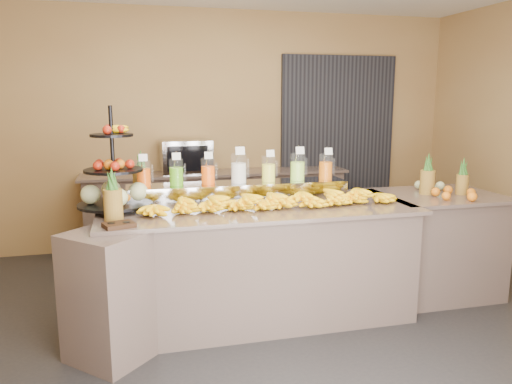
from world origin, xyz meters
name	(u,v)px	position (x,y,z in m)	size (l,w,h in m)	color
ground	(268,331)	(0.00, 0.00, 0.00)	(6.00, 6.00, 0.00)	black
room_envelope	(266,87)	(0.19, 0.79, 1.88)	(6.04, 5.02, 2.82)	olive
buffet_counter	(246,264)	(-0.12, 0.26, 0.47)	(2.75, 1.25, 0.93)	gray
right_counter	(435,243)	(1.70, 0.40, 0.47)	(1.08, 0.88, 0.93)	gray
back_ledge	(218,210)	(0.00, 2.25, 0.47)	(3.10, 0.55, 0.93)	gray
pitcher_tray	(239,191)	(-0.10, 0.58, 1.01)	(1.85, 0.30, 0.15)	gray
juice_pitcher_orange_a	(144,175)	(-0.88, 0.58, 1.17)	(0.12, 0.12, 0.28)	silver
juice_pitcher_green	(176,174)	(-0.62, 0.58, 1.18)	(0.12, 0.12, 0.28)	silver
juice_pitcher_orange_b	(208,173)	(-0.36, 0.58, 1.18)	(0.12, 0.12, 0.28)	silver
juice_pitcher_milk	(239,170)	(-0.10, 0.58, 1.19)	(0.13, 0.14, 0.32)	silver
juice_pitcher_lemon	(269,170)	(0.16, 0.58, 1.18)	(0.12, 0.12, 0.29)	silver
juice_pitcher_lime	(298,168)	(0.42, 0.58, 1.18)	(0.13, 0.13, 0.31)	silver
juice_pitcher_orange_c	(326,168)	(0.68, 0.58, 1.18)	(0.12, 0.12, 0.29)	silver
banana_heap	(273,198)	(0.10, 0.23, 1.00)	(2.04, 0.18, 0.17)	yellow
fruit_stand	(119,183)	(-1.07, 0.45, 1.14)	(0.62, 0.62, 0.80)	black
condiment_caddy	(119,225)	(-1.07, -0.10, 0.94)	(0.20, 0.15, 0.03)	black
pineapple_left_a	(113,201)	(-1.11, 0.10, 1.07)	(0.13, 0.13, 0.38)	brown
pineapple_left_b	(142,181)	(-0.89, 0.80, 1.09)	(0.14, 0.14, 0.43)	brown
right_fruit_pile	(449,188)	(1.73, 0.29, 1.00)	(0.41, 0.39, 0.22)	brown
oven_warmer	(186,156)	(-0.36, 2.25, 1.12)	(0.57, 0.40, 0.38)	gray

